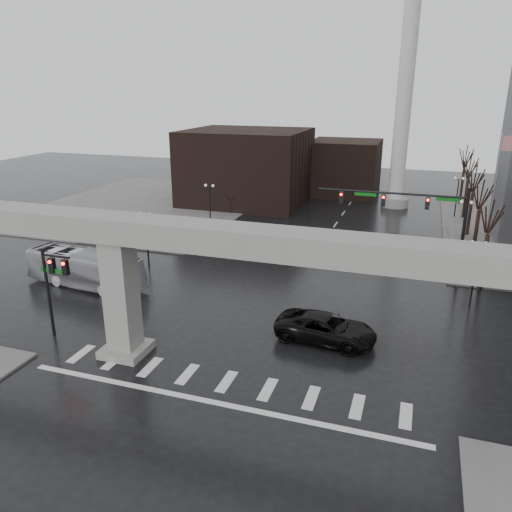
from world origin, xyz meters
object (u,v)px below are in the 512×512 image
(city_bus, at_px, (85,269))
(signal_mast_arm, at_px, (416,211))
(far_car, at_px, (276,236))
(pickup_truck, at_px, (326,328))

(city_bus, bearing_deg, signal_mast_arm, -60.44)
(far_car, bearing_deg, pickup_truck, -57.71)
(city_bus, distance_m, far_car, 19.89)
(signal_mast_arm, relative_size, city_bus, 1.13)
(signal_mast_arm, height_order, far_car, signal_mast_arm)
(signal_mast_arm, xyz_separation_m, pickup_truck, (-4.69, -13.42, -4.94))
(pickup_truck, distance_m, far_car, 21.32)
(signal_mast_arm, bearing_deg, city_bus, -157.65)
(signal_mast_arm, distance_m, city_bus, 27.53)
(pickup_truck, bearing_deg, signal_mast_arm, -13.95)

